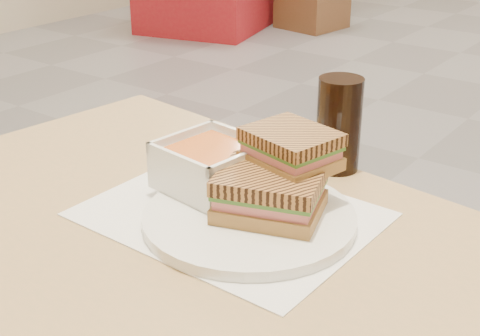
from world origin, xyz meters
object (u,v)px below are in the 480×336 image
Objects in this scene: soup_bowl at (211,167)px; cola_glass at (339,124)px; plate at (249,218)px; panini_lower at (270,193)px.

soup_bowl is 0.97× the size of cola_glass.
panini_lower is (0.02, 0.02, 0.04)m from plate.
cola_glass is at bearing 95.02° from panini_lower.
panini_lower is at bearing -84.98° from cola_glass.
plate is 0.05m from panini_lower.
cola_glass is (0.10, 0.20, 0.03)m from soup_bowl.
plate is at bearing -143.81° from panini_lower.
plate is 0.24m from cola_glass.
cola_glass reaches higher than soup_bowl.
plate is at bearing -90.70° from cola_glass.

